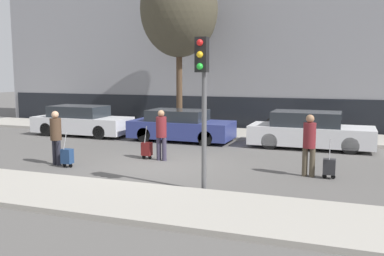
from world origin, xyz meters
The scene contains 16 objects.
ground_plane centered at (0.00, 0.00, 0.00)m, with size 80.00×80.00×0.00m, color #565451.
sidewalk_near centered at (0.00, -3.75, 0.06)m, with size 28.00×2.50×0.12m.
sidewalk_far centered at (0.00, 7.00, 0.06)m, with size 28.00×3.00×0.12m.
building_facade centered at (0.00, 10.67, 6.59)m, with size 28.00×3.01×13.20m.
parked_car_0 centered at (-5.93, 4.48, 0.63)m, with size 4.43×1.71×1.34m.
parked_car_1 centered at (-1.13, 4.55, 0.62)m, with size 4.26×1.80×1.30m.
parked_car_2 centered at (4.05, 4.66, 0.65)m, with size 4.54×1.77×1.38m.
pedestrian_left centered at (-3.03, -1.07, 0.95)m, with size 0.34×0.34×1.67m.
trolley_left centered at (-2.51, -1.26, 0.34)m, with size 0.34×0.29×1.10m.
pedestrian_center centered at (-0.26, 0.66, 0.93)m, with size 0.35×0.34×1.64m.
trolley_center centered at (-0.81, 0.69, 0.33)m, with size 0.34×0.29×1.09m.
pedestrian_right centered at (4.42, 0.07, 0.97)m, with size 0.35×0.34×1.71m.
trolley_right centered at (4.97, 0.01, 0.33)m, with size 0.34×0.29×1.08m.
traffic_light centered at (2.17, -2.36, 2.61)m, with size 0.28×0.47×3.65m.
parked_bicycle centered at (2.76, 7.36, 0.49)m, with size 1.77×0.06×0.96m.
bare_tree_near_crossing centered at (-2.08, 6.78, 5.67)m, with size 3.55×3.55×7.74m.
Camera 1 is at (5.38, -11.83, 2.87)m, focal length 40.00 mm.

